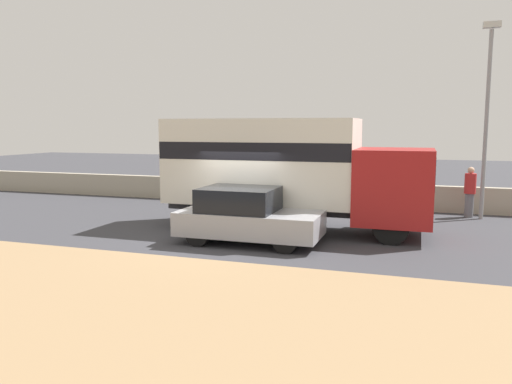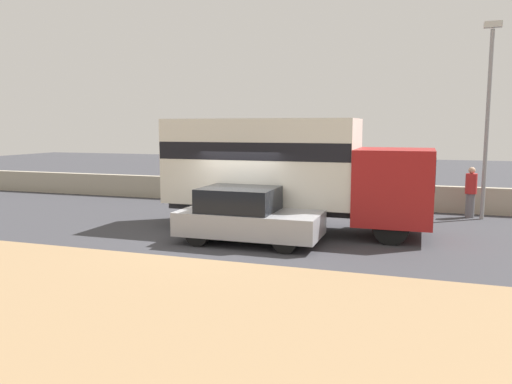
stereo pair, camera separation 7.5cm
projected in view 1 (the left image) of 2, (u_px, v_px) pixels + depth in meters
The scene contains 7 objects.
ground_plane at pixel (227, 243), 14.01m from camera, with size 80.00×80.00×0.00m, color #38383D.
dirt_shoulder_foreground at pixel (121, 305), 9.05m from camera, with size 60.00×6.60×0.04m.
stone_wall_backdrop at pixel (291, 193), 20.85m from camera, with size 60.00×0.35×1.00m.
street_lamp at pixel (487, 107), 17.12m from camera, with size 0.56×0.28×6.74m.
box_truck at pixel (286, 167), 15.48m from camera, with size 8.14×2.43×3.48m.
car_hatchback at pixel (247, 216), 13.88m from camera, with size 3.97×1.84×1.55m.
pedestrian at pixel (470, 191), 17.83m from camera, with size 0.40×0.40×1.82m.
Camera 1 is at (5.06, -12.77, 3.22)m, focal length 35.00 mm.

